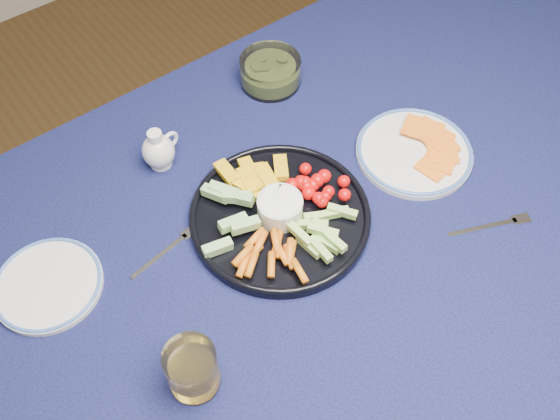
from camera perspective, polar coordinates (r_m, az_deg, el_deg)
dining_table at (r=1.18m, az=6.26°, el=-3.71°), size 1.67×1.07×0.75m
crudite_platter at (r=1.09m, az=-0.11°, el=-0.37°), size 0.32×0.32×0.10m
creamer_pitcher at (r=1.18m, az=-11.03°, el=5.36°), size 0.08×0.06×0.09m
pickle_bowl at (r=1.32m, az=-0.89°, el=12.47°), size 0.13×0.13×0.06m
cheese_plate at (r=1.22m, az=12.19°, el=5.33°), size 0.22×0.22×0.03m
juice_tumbler at (r=0.94m, az=-7.98°, el=-14.34°), size 0.08×0.08×0.09m
fork_left at (r=1.09m, az=-9.99°, el=-3.41°), size 0.14×0.03×0.00m
fork_right at (r=1.17m, az=19.15°, el=-1.28°), size 0.15×0.07×0.00m
side_plate_extra at (r=1.10m, az=-20.47°, el=-6.40°), size 0.18×0.18×0.01m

